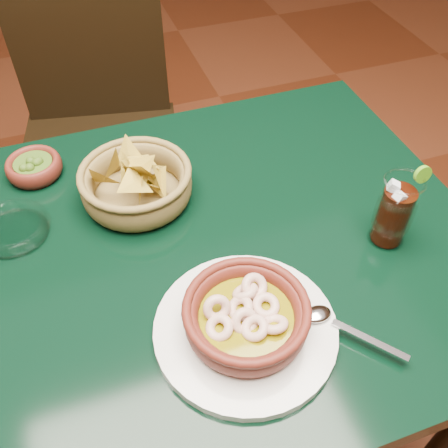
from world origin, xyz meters
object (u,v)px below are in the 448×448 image
object	(u,v)px
dining_table	(149,294)
shrimp_plate	(246,320)
chip_basket	(136,183)
cola_drink	(394,212)
dining_chair	(99,127)

from	to	relation	value
dining_table	shrimp_plate	bearing A→B (deg)	-58.27
shrimp_plate	chip_basket	size ratio (longest dim) A/B	1.41
cola_drink	dining_chair	bearing A→B (deg)	116.85
dining_chair	dining_table	bearing A→B (deg)	-90.57
shrimp_plate	cola_drink	world-z (taller)	cola_drink
cola_drink	dining_table	bearing A→B (deg)	167.30
dining_chair	shrimp_plate	xyz separation A→B (m)	(0.11, -0.90, 0.25)
dining_chair	chip_basket	xyz separation A→B (m)	(0.02, -0.56, 0.25)
shrimp_plate	chip_basket	distance (m)	0.35
dining_table	chip_basket	size ratio (longest dim) A/B	5.01
dining_chair	chip_basket	distance (m)	0.61
shrimp_plate	cola_drink	bearing A→B (deg)	17.39
dining_table	dining_chair	size ratio (longest dim) A/B	1.23
chip_basket	cola_drink	distance (m)	0.46
dining_table	chip_basket	world-z (taller)	chip_basket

